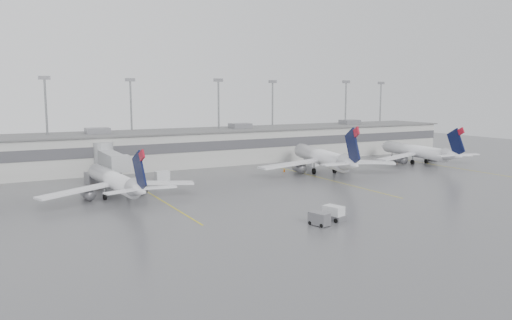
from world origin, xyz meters
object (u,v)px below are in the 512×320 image
jet_mid_left (116,181)px  jet_far_right (418,151)px  baggage_tug (333,215)px  jet_mid_right (323,157)px

jet_mid_left → jet_far_right: (73.89, 5.65, 0.15)m
jet_mid_left → jet_far_right: bearing=0.2°
jet_far_right → baggage_tug: size_ratio=8.61×
jet_far_right → baggage_tug: bearing=-139.0°
jet_mid_right → baggage_tug: bearing=-110.5°
jet_far_right → baggage_tug: (-51.51, -34.21, -2.25)m
jet_mid_left → baggage_tug: 36.34m
baggage_tug → jet_mid_right: bearing=40.1°
jet_mid_right → jet_far_right: size_ratio=1.12×
jet_mid_right → baggage_tug: 40.24m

